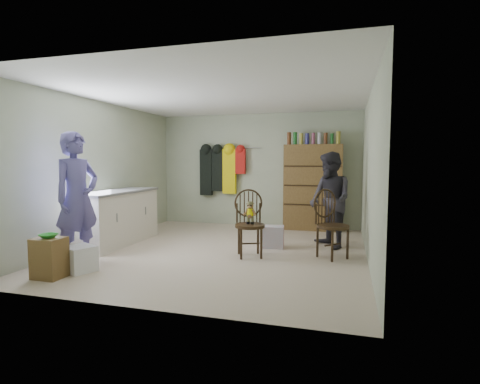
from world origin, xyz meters
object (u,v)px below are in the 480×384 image
(chair_front, at_px, (249,219))
(chair_far, at_px, (330,221))
(counter, at_px, (117,217))
(dresser, at_px, (313,187))

(chair_front, bearing_deg, chair_far, -10.59)
(counter, distance_m, dresser, 3.96)
(counter, xyz_separation_m, chair_front, (2.46, -0.18, 0.10))
(counter, height_order, chair_far, chair_far)
(counter, bearing_deg, dresser, 35.69)
(counter, relative_size, dresser, 0.90)
(chair_far, bearing_deg, counter, 135.25)
(chair_front, bearing_deg, dresser, 51.37)
(counter, height_order, chair_front, chair_front)
(chair_front, height_order, chair_far, chair_far)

